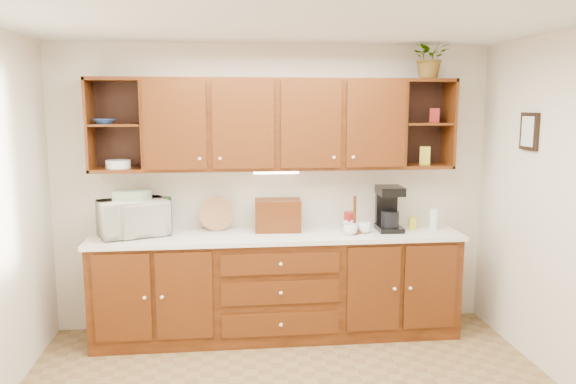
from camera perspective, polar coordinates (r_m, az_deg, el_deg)
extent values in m
plane|color=white|center=(3.44, 1.08, 17.86)|extent=(4.00, 4.00, 0.00)
plane|color=beige|center=(5.19, -1.41, 0.43)|extent=(4.00, 0.00, 4.00)
cube|color=#321505|center=(5.10, -1.09, -9.55)|extent=(3.20, 0.60, 0.90)
cube|color=white|center=(4.96, -1.09, -4.44)|extent=(3.24, 0.64, 0.04)
cube|color=#321505|center=(4.98, -1.27, 6.89)|extent=(2.30, 0.33, 0.80)
cube|color=black|center=(5.20, -16.81, 6.60)|extent=(0.45, 0.02, 0.80)
cube|color=black|center=(5.42, 13.32, 6.82)|extent=(0.45, 0.02, 0.80)
cube|color=#321505|center=(5.05, -17.13, 6.53)|extent=(0.43, 0.30, 0.02)
cube|color=#321505|center=(5.28, 13.88, 6.75)|extent=(0.43, 0.30, 0.02)
cube|color=#321505|center=(5.28, 14.04, 10.92)|extent=(0.45, 0.33, 0.03)
cube|color=white|center=(4.96, -1.21, 2.01)|extent=(0.40, 0.05, 0.02)
cube|color=black|center=(4.91, 23.31, 5.67)|extent=(0.03, 0.24, 0.30)
cylinder|color=#A57144|center=(5.02, -14.47, -3.52)|extent=(0.31, 0.31, 0.14)
imported|color=silver|center=(5.03, -15.46, -2.54)|extent=(0.66, 0.57, 0.31)
cube|color=#C1C55C|center=(5.00, -15.56, -0.33)|extent=(0.31, 0.26, 0.08)
cylinder|color=black|center=(5.07, -12.11, -2.27)|extent=(0.08, 0.08, 0.32)
cylinder|color=#A57144|center=(5.11, -7.24, -3.78)|extent=(0.32, 0.12, 0.31)
cube|color=#321505|center=(5.03, -1.05, -2.37)|extent=(0.41, 0.27, 0.28)
cylinder|color=#321505|center=(4.97, 6.79, -2.28)|extent=(0.03, 0.03, 0.33)
cylinder|color=#321505|center=(5.00, 6.75, -4.04)|extent=(0.13, 0.13, 0.02)
imported|color=white|center=(5.01, 7.77, -3.59)|extent=(0.13, 0.13, 0.10)
imported|color=white|center=(5.07, 6.16, -3.42)|extent=(0.13, 0.13, 0.10)
imported|color=white|center=(4.92, 6.35, -3.80)|extent=(0.13, 0.13, 0.10)
cylinder|color=maroon|center=(5.15, 6.29, -2.89)|extent=(0.14, 0.14, 0.16)
cylinder|color=white|center=(5.25, 14.57, -2.68)|extent=(0.10, 0.10, 0.19)
cylinder|color=gold|center=(5.24, 12.53, -3.10)|extent=(0.09, 0.09, 0.11)
cube|color=black|center=(5.13, 10.23, -3.65)|extent=(0.22, 0.29, 0.04)
cube|color=black|center=(5.20, 9.95, -1.55)|extent=(0.20, 0.07, 0.34)
cube|color=black|center=(5.07, 10.33, 0.14)|extent=(0.22, 0.29, 0.08)
cylinder|color=black|center=(5.10, 10.32, -2.76)|extent=(0.17, 0.17, 0.15)
imported|color=#26458B|center=(5.04, -18.17, 6.83)|extent=(0.22, 0.22, 0.04)
cylinder|color=white|center=(5.05, -16.86, 2.73)|extent=(0.22, 0.22, 0.07)
cube|color=gold|center=(5.28, 13.73, 3.62)|extent=(0.11, 0.10, 0.16)
cube|color=maroon|center=(5.29, 14.67, 7.53)|extent=(0.11, 0.10, 0.13)
imported|color=#999999|center=(5.24, 14.27, 13.15)|extent=(0.36, 0.32, 0.37)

